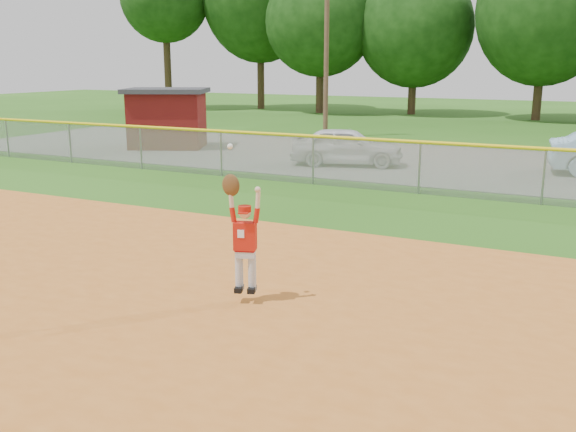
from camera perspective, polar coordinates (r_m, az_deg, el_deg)
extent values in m
plane|color=#265714|center=(9.94, -3.75, -8.45)|extent=(120.00, 120.00, 0.00)
cube|color=#B36020|center=(7.74, -15.29, -15.54)|extent=(24.00, 16.00, 0.04)
cube|color=slate|center=(24.69, 15.11, 4.46)|extent=(44.00, 10.00, 0.03)
imported|color=white|center=(23.61, 5.24, 6.20)|extent=(4.35, 2.71, 1.38)
cube|color=#520D0B|center=(28.93, -10.67, 8.33)|extent=(3.75, 3.36, 2.40)
cube|color=#333338|center=(28.84, -10.78, 10.90)|extent=(4.26, 3.87, 0.19)
cube|color=gray|center=(18.79, 11.61, 4.19)|extent=(40.00, 0.03, 1.50)
cylinder|color=yellow|center=(18.69, 11.71, 6.46)|extent=(40.00, 0.10, 0.10)
cylinder|color=gray|center=(28.03, -23.68, 6.34)|extent=(0.06, 0.06, 1.50)
cylinder|color=gray|center=(25.58, -18.79, 6.17)|extent=(0.06, 0.06, 1.50)
cylinder|color=gray|center=(23.36, -12.94, 5.91)|extent=(0.06, 0.06, 1.50)
cylinder|color=gray|center=(21.43, -5.95, 5.52)|extent=(0.06, 0.06, 1.50)
cylinder|color=gray|center=(19.88, 2.25, 4.96)|extent=(0.06, 0.06, 1.50)
cylinder|color=gray|center=(18.79, 11.61, 4.19)|extent=(0.06, 0.06, 1.50)
cylinder|color=gray|center=(18.26, 21.77, 3.23)|extent=(0.06, 0.06, 1.50)
cylinder|color=#4C3823|center=(32.53, 3.44, 14.91)|extent=(0.24, 0.24, 9.00)
cylinder|color=#422D1C|center=(53.52, -10.63, 12.49)|extent=(0.56, 0.56, 5.87)
cylinder|color=#422D1C|center=(52.80, -2.44, 12.82)|extent=(0.56, 0.56, 6.10)
cylinder|color=#422D1C|center=(48.51, 2.84, 11.76)|extent=(0.56, 0.56, 4.43)
ellipsoid|color=#193F0F|center=(48.57, 2.90, 16.88)|extent=(8.01, 8.01, 7.88)
cylinder|color=#422D1C|center=(47.89, 11.00, 11.32)|extent=(0.56, 0.56, 4.11)
ellipsoid|color=#193F0F|center=(47.92, 11.22, 16.12)|extent=(8.19, 8.19, 8.39)
cylinder|color=#422D1C|center=(45.32, 21.38, 10.88)|extent=(0.56, 0.56, 4.64)
ellipsoid|color=#193F0F|center=(45.41, 21.89, 16.59)|extent=(8.57, 8.57, 9.43)
cylinder|color=silver|center=(10.09, -4.36, -5.08)|extent=(0.16, 0.16, 0.57)
cylinder|color=silver|center=(10.05, -3.21, -5.14)|extent=(0.16, 0.16, 0.57)
cube|color=black|center=(10.14, -4.38, -6.47)|extent=(0.18, 0.25, 0.08)
cube|color=black|center=(10.10, -3.22, -6.53)|extent=(0.18, 0.25, 0.08)
cube|color=silver|center=(9.97, -3.81, -3.37)|extent=(0.33, 0.25, 0.11)
cube|color=maroon|center=(9.95, -3.82, -2.99)|extent=(0.35, 0.26, 0.05)
cube|color=red|center=(9.89, -3.84, -1.78)|extent=(0.38, 0.28, 0.44)
cube|color=white|center=(9.79, -4.22, -1.59)|extent=(0.10, 0.04, 0.13)
sphere|color=beige|center=(9.80, -3.87, 0.32)|extent=(0.25, 0.25, 0.19)
cylinder|color=#B2180A|center=(9.79, -3.88, 0.65)|extent=(0.25, 0.25, 0.09)
cube|color=#B2180A|center=(9.70, -4.00, 0.28)|extent=(0.18, 0.16, 0.02)
cylinder|color=red|center=(9.85, -4.91, 0.13)|extent=(0.13, 0.11, 0.24)
cylinder|color=beige|center=(9.80, -5.07, 1.50)|extent=(0.10, 0.09, 0.26)
ellipsoid|color=#4C2D14|center=(9.76, -5.10, 2.75)|extent=(0.33, 0.22, 0.34)
sphere|color=white|center=(9.66, -5.17, 6.18)|extent=(0.11, 0.11, 0.09)
cylinder|color=red|center=(9.78, -2.82, 0.06)|extent=(0.13, 0.11, 0.24)
cylinder|color=beige|center=(9.72, -2.70, 1.44)|extent=(0.10, 0.09, 0.26)
sphere|color=beige|center=(9.69, -2.71, 2.36)|extent=(0.12, 0.12, 0.09)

